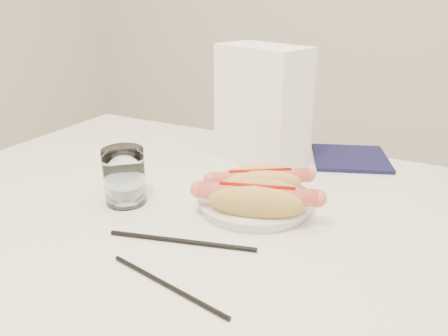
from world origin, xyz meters
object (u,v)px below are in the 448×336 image
at_px(table, 220,241).
at_px(hotdog_left, 260,181).
at_px(hotdog_right, 257,199).
at_px(plate, 255,202).
at_px(water_glass, 124,176).
at_px(napkin_box, 262,106).

distance_m(table, hotdog_left, 0.13).
xyz_separation_m(table, hotdog_right, (0.07, -0.00, 0.10)).
relative_size(plate, water_glass, 1.94).
distance_m(hotdog_right, napkin_box, 0.29).
bearing_deg(water_glass, hotdog_right, 10.36).
height_order(hotdog_left, hotdog_right, hotdog_right).
distance_m(table, hotdog_right, 0.12).
xyz_separation_m(plate, napkin_box, (-0.08, 0.21, 0.12)).
height_order(table, plate, plate).
distance_m(plate, hotdog_left, 0.04).
height_order(hotdog_left, water_glass, water_glass).
distance_m(hotdog_left, water_glass, 0.24).
relative_size(hotdog_right, water_glass, 1.91).
xyz_separation_m(table, water_glass, (-0.16, -0.05, 0.11)).
height_order(table, water_glass, water_glass).
relative_size(table, plate, 6.22).
xyz_separation_m(plate, hotdog_right, (0.02, -0.05, 0.03)).
height_order(plate, hotdog_right, hotdog_right).
bearing_deg(water_glass, plate, 23.19).
relative_size(plate, hotdog_left, 1.21).
relative_size(table, napkin_box, 4.85).
distance_m(table, napkin_box, 0.31).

